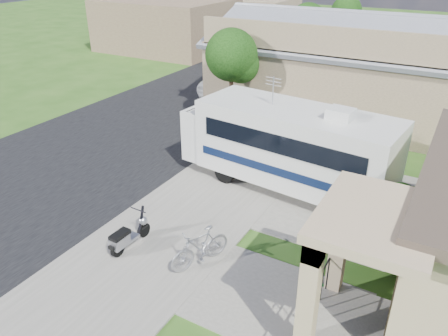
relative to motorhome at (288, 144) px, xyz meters
The scene contains 18 objects.
ground 4.93m from the motorhome, 100.67° to the right, with size 120.00×120.00×0.00m, color #244913.
street_slab 10.11m from the motorhome, 146.94° to the left, with size 9.00×80.00×0.02m, color black.
sidewalk_slab 5.98m from the motorhome, 108.86° to the left, with size 4.00×80.00×0.06m, color #65625B.
driveway_slab 1.76m from the motorhome, ahead, with size 7.00×6.00×0.05m, color #65625B.
walk_slab 6.18m from the motorhome, 68.93° to the right, with size 4.00×3.00×0.05m, color #65625B.
warehouse 9.45m from the motorhome, 95.22° to the left, with size 12.50×8.40×5.04m.
distant_bldg_far 24.97m from the motorhome, 135.68° to the left, with size 10.00×8.00×4.00m, color brown.
distant_bldg_near 33.44m from the motorhome, 118.31° to the left, with size 8.00×7.00×3.20m, color brown.
street_tree_a 6.59m from the motorhome, 135.41° to the left, with size 2.44×2.40×4.58m.
street_tree_b 15.29m from the motorhome, 107.46° to the left, with size 2.44×2.40×4.73m.
street_tree_c 23.97m from the motorhome, 100.98° to the left, with size 2.44×2.40×4.42m.
motorhome is the anchor object (origin of this frame).
shrub 4.81m from the motorhome, 30.38° to the right, with size 1.94×1.85×2.38m.
scooter 6.28m from the motorhome, 113.36° to the right, with size 0.55×1.56×1.03m.
bicycle 5.36m from the motorhome, 93.13° to the right, with size 0.51×1.80×1.08m, color #97979E.
pickup_truck 11.20m from the motorhome, 126.02° to the left, with size 2.51×5.45×1.51m, color white.
van 17.12m from the motorhome, 115.83° to the left, with size 2.41×5.92×1.72m, color white.
garden_hose 5.66m from the motorhome, 59.56° to the right, with size 0.42×0.42×0.19m, color #166E1D.
Camera 1 is at (5.77, -8.55, 7.72)m, focal length 35.00 mm.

